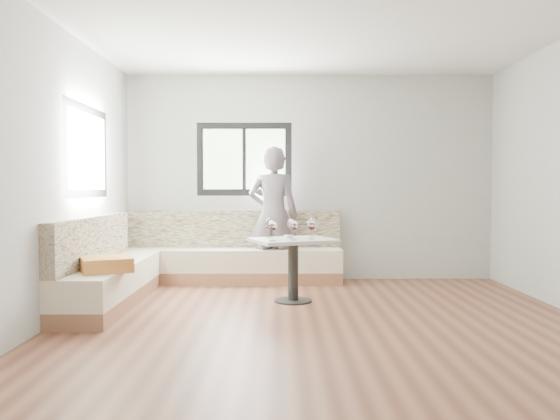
% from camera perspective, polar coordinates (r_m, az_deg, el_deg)
% --- Properties ---
extents(room, '(5.01, 5.01, 2.81)m').
position_cam_1_polar(room, '(5.09, 3.76, 4.06)').
color(room, brown).
rests_on(room, ground).
extents(banquette, '(2.90, 2.80, 0.95)m').
position_cam_1_polar(banquette, '(6.78, -10.08, -5.55)').
color(banquette, brown).
rests_on(banquette, ground).
extents(table, '(1.03, 0.93, 0.70)m').
position_cam_1_polar(table, '(6.03, 1.38, -4.67)').
color(table, black).
rests_on(table, ground).
extents(person, '(0.71, 0.51, 1.80)m').
position_cam_1_polar(person, '(7.19, -0.71, -0.52)').
color(person, slate).
rests_on(person, ground).
extents(olive_ramekin, '(0.10, 0.10, 0.04)m').
position_cam_1_polar(olive_ramekin, '(6.04, 0.82, -2.81)').
color(olive_ramekin, white).
rests_on(olive_ramekin, table).
extents(wine_glass_a, '(0.10, 0.10, 0.22)m').
position_cam_1_polar(wine_glass_a, '(5.73, -0.78, -1.75)').
color(wine_glass_a, white).
rests_on(wine_glass_a, table).
extents(wine_glass_b, '(0.10, 0.10, 0.22)m').
position_cam_1_polar(wine_glass_b, '(5.82, 1.44, -1.69)').
color(wine_glass_b, white).
rests_on(wine_glass_b, table).
extents(wine_glass_c, '(0.10, 0.10, 0.22)m').
position_cam_1_polar(wine_glass_c, '(5.94, 3.31, -1.61)').
color(wine_glass_c, white).
rests_on(wine_glass_c, table).
extents(wine_glass_d, '(0.10, 0.10, 0.22)m').
position_cam_1_polar(wine_glass_d, '(6.10, 1.20, -1.50)').
color(wine_glass_d, white).
rests_on(wine_glass_d, table).
extents(wine_glass_e, '(0.10, 0.10, 0.22)m').
position_cam_1_polar(wine_glass_e, '(6.24, 3.50, -1.42)').
color(wine_glass_e, white).
rests_on(wine_glass_e, table).
extents(wine_glass_f, '(0.10, 0.10, 0.22)m').
position_cam_1_polar(wine_glass_f, '(6.09, -1.15, -1.51)').
color(wine_glass_f, white).
rests_on(wine_glass_f, table).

